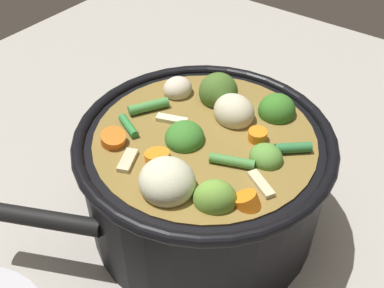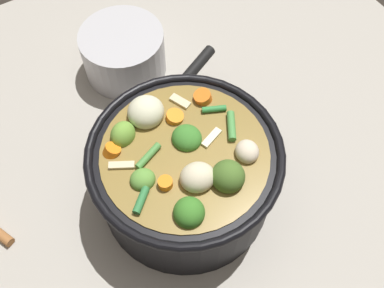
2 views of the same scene
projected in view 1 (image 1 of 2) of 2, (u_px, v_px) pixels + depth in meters
name	position (u px, v px, depth m)	size (l,w,h in m)	color
ground_plane	(203.00, 217.00, 0.53)	(1.10, 1.10, 0.00)	#9E998E
cooking_pot	(204.00, 176.00, 0.49)	(0.26, 0.26, 0.15)	black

